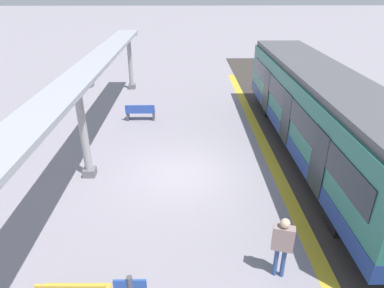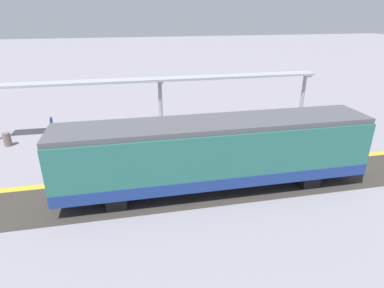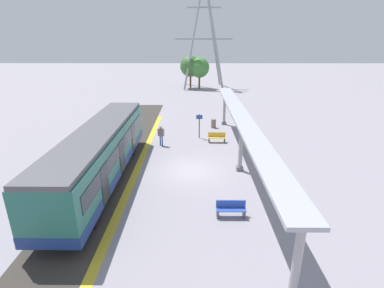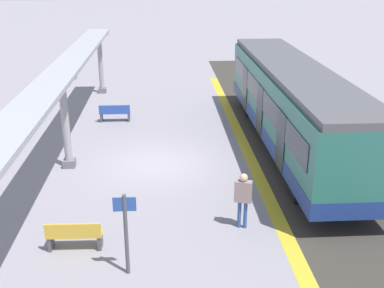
{
  "view_description": "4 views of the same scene",
  "coord_description": "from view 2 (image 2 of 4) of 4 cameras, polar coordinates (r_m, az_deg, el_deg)",
  "views": [
    {
      "loc": [
        -0.21,
        10.98,
        6.66
      ],
      "look_at": [
        -0.4,
        0.28,
        1.4
      ],
      "focal_mm": 31.62,
      "sensor_mm": 36.0,
      "label": 1
    },
    {
      "loc": [
        -18.46,
        2.29,
        8.11
      ],
      "look_at": [
        -2.3,
        -1.07,
        1.05
      ],
      "focal_mm": 29.54,
      "sensor_mm": 36.0,
      "label": 2
    },
    {
      "loc": [
        0.3,
        -18.19,
        8.6
      ],
      "look_at": [
        0.17,
        -0.71,
        2.19
      ],
      "focal_mm": 27.28,
      "sensor_mm": 36.0,
      "label": 3
    },
    {
      "loc": [
        -0.22,
        17.08,
        7.35
      ],
      "look_at": [
        -1.22,
        0.95,
        1.18
      ],
      "focal_mm": 44.59,
      "sensor_mm": 36.0,
      "label": 4
    }
  ],
  "objects": [
    {
      "name": "train_near_carriage",
      "position": [
        14.91,
        4.15,
        -1.81
      ],
      "size": [
        2.65,
        14.59,
        3.48
      ],
      "color": "#28695E",
      "rests_on": "ground"
    },
    {
      "name": "canopy_pillar_nearest",
      "position": [
        26.42,
        19.32,
        8.05
      ],
      "size": [
        1.1,
        0.44,
        3.56
      ],
      "color": "slate",
      "rests_on": "ground"
    },
    {
      "name": "canopy_pillar_second",
      "position": [
        22.89,
        -5.7,
        7.05
      ],
      "size": [
        1.1,
        0.44,
        3.56
      ],
      "color": "slate",
      "rests_on": "ground"
    },
    {
      "name": "tactile_edge_strip",
      "position": [
        17.04,
        -2.61,
        -5.29
      ],
      "size": [
        0.46,
        29.08,
        0.01
      ],
      "primitive_type": "cube",
      "color": "gold",
      "rests_on": "ground"
    },
    {
      "name": "bench_near_end",
      "position": [
        23.33,
        8.36,
        3.71
      ],
      "size": [
        1.5,
        0.44,
        0.86
      ],
      "color": "#2B4BAA",
      "rests_on": "ground"
    },
    {
      "name": "canopy_beam",
      "position": [
        22.44,
        -6.06,
        11.55
      ],
      "size": [
        1.2,
        23.23,
        0.16
      ],
      "primitive_type": "cube",
      "color": "#A8AAB2",
      "rests_on": "canopy_pillar_nearest"
    },
    {
      "name": "bench_mid_platform",
      "position": [
        22.37,
        -19.9,
        1.67
      ],
      "size": [
        1.51,
        0.47,
        0.86
      ],
      "color": "gold",
      "rests_on": "ground"
    },
    {
      "name": "platform_info_sign",
      "position": [
        20.9,
        -23.81,
        2.17
      ],
      "size": [
        0.56,
        0.1,
        2.2
      ],
      "color": "#4C4C51",
      "rests_on": "ground"
    },
    {
      "name": "trackbed",
      "position": [
        15.47,
        -1.5,
        -8.46
      ],
      "size": [
        3.2,
        41.08,
        0.01
      ],
      "primitive_type": "cube",
      "color": "#38332D",
      "rests_on": "ground"
    },
    {
      "name": "trash_bin",
      "position": [
        23.43,
        -30.39,
        0.73
      ],
      "size": [
        0.48,
        0.48,
        0.88
      ],
      "primitive_type": "cylinder",
      "color": "#77645B",
      "rests_on": "ground"
    },
    {
      "name": "passenger_waiting_near_edge",
      "position": [
        17.67,
        -19.16,
        -1.65
      ],
      "size": [
        0.54,
        0.35,
        1.74
      ],
      "color": "#304D8A",
      "rests_on": "ground"
    },
    {
      "name": "ground_plane",
      "position": [
        20.29,
        -4.29,
        -0.48
      ],
      "size": [
        176.0,
        176.0,
        0.0
      ],
      "primitive_type": "plane",
      "color": "gray"
    }
  ]
}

